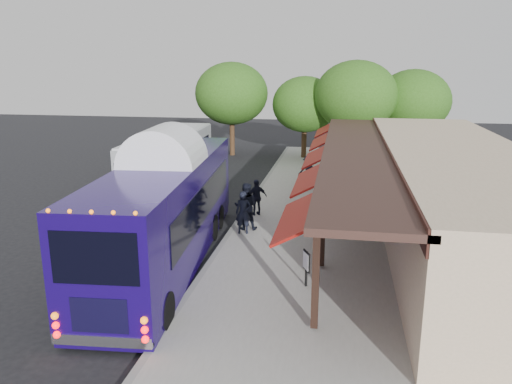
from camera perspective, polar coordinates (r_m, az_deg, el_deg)
The scene contains 15 objects.
ground at distance 17.26m, azimuth -5.31°, elevation -8.18°, with size 90.00×90.00×0.00m, color black.
sidewalk at distance 20.45m, azimuth 11.40°, elevation -4.51°, with size 10.00×40.00×0.15m, color #9E9B93.
curb at distance 20.87m, azimuth -2.34°, elevation -3.83°, with size 0.20×40.00×0.16m, color gray.
station_shelter at distance 20.36m, azimuth 21.20°, elevation -0.11°, with size 8.15×20.00×3.60m.
coach_bus at distance 16.97m, azimuth -10.25°, elevation -1.59°, with size 3.31×11.76×3.72m.
city_bus at distance 28.41m, azimuth -9.76°, elevation 4.03°, with size 2.68×10.65×2.84m.
ped_a at distance 19.46m, azimuth -1.45°, elevation -2.36°, with size 0.61×0.40×1.68m, color black.
ped_b at distance 19.91m, azimuth -1.17°, elevation -1.64°, with size 0.93×0.72×1.90m, color black.
ped_c at distance 21.82m, azimuth 0.09°, elevation -0.60°, with size 0.94×0.39×1.60m, color black.
ped_d at distance 27.16m, azimuth 5.98°, elevation 2.42°, with size 1.08×0.62×1.67m, color black.
sign_board at distance 15.01m, azimuth 5.78°, elevation -8.05°, with size 0.25×0.47×1.11m.
tree_left at distance 35.19m, azimuth 5.60°, elevation 9.93°, with size 4.53×4.53×5.80m.
tree_mid at distance 33.50m, azimuth 11.35°, elevation 10.71°, with size 5.36×5.36×6.86m.
tree_right at distance 35.13m, azimuth 17.51°, elevation 9.86°, with size 4.90×4.90×6.28m.
tree_far at distance 36.72m, azimuth -2.80°, elevation 11.17°, with size 5.27×5.27×6.74m.
Camera 1 is at (4.27, -15.35, 6.65)m, focal length 35.00 mm.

